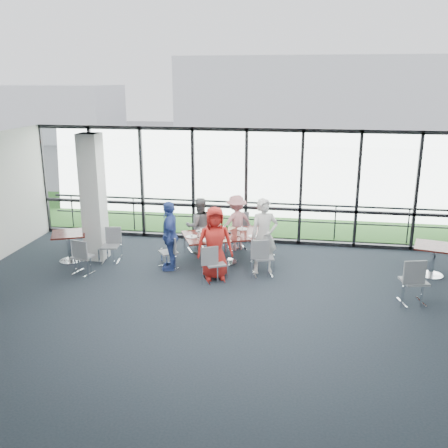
% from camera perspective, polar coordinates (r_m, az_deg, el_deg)
% --- Properties ---
extents(floor, '(12.00, 10.00, 0.02)m').
position_cam_1_polar(floor, '(9.68, -1.27, -11.23)').
color(floor, '#1D242C').
rests_on(floor, ground).
extents(ceiling, '(12.00, 10.00, 0.04)m').
position_cam_1_polar(ceiling, '(8.68, -1.41, 7.92)').
color(ceiling, silver).
rests_on(ceiling, ground).
extents(wall_front, '(12.00, 0.10, 3.20)m').
position_cam_1_polar(wall_front, '(4.75, -13.51, -21.24)').
color(wall_front, silver).
rests_on(wall_front, ground).
extents(curtain_wall_back, '(12.00, 0.10, 3.20)m').
position_cam_1_polar(curtain_wall_back, '(13.83, 2.55, 4.32)').
color(curtain_wall_back, white).
rests_on(curtain_wall_back, ground).
extents(structural_column, '(0.50, 0.50, 3.20)m').
position_cam_1_polar(structural_column, '(12.89, -14.70, 2.92)').
color(structural_column, silver).
rests_on(structural_column, ground).
extents(apron, '(80.00, 70.00, 0.02)m').
position_cam_1_polar(apron, '(19.04, 4.33, 2.62)').
color(apron, gray).
rests_on(apron, ground).
extents(grass_strip, '(80.00, 5.00, 0.01)m').
position_cam_1_polar(grass_strip, '(17.10, 3.71, 1.16)').
color(grass_strip, '#2B6121').
rests_on(grass_strip, ground).
extents(hangar_main, '(24.00, 10.00, 6.00)m').
position_cam_1_polar(hangar_main, '(40.53, 13.23, 13.79)').
color(hangar_main, white).
rests_on(hangar_main, ground).
extents(hangar_aux, '(10.00, 6.00, 4.00)m').
position_cam_1_polar(hangar_aux, '(41.45, -19.23, 11.99)').
color(hangar_aux, white).
rests_on(hangar_aux, ground).
extents(guard_rail, '(12.00, 0.06, 0.06)m').
position_cam_1_polar(guard_rail, '(14.67, 2.78, 0.59)').
color(guard_rail, '#2D2D33').
rests_on(guard_rail, ground).
extents(main_table, '(2.35, 1.88, 0.75)m').
position_cam_1_polar(main_table, '(12.41, 0.23, -1.67)').
color(main_table, '#380D0B').
rests_on(main_table, ground).
extents(side_table_left, '(1.06, 1.06, 0.75)m').
position_cam_1_polar(side_table_left, '(13.10, -17.31, -1.52)').
color(side_table_left, '#380D0B').
rests_on(side_table_left, ground).
extents(side_table_right, '(1.01, 1.01, 0.75)m').
position_cam_1_polar(side_table_right, '(12.56, 22.82, -2.80)').
color(side_table_right, '#380D0B').
rests_on(side_table_right, ground).
extents(diner_near_left, '(0.96, 0.77, 1.70)m').
position_cam_1_polar(diner_near_left, '(11.40, -1.07, -2.19)').
color(diner_near_left, red).
rests_on(diner_near_left, ground).
extents(diner_near_right, '(0.78, 0.68, 1.80)m').
position_cam_1_polar(diner_near_right, '(11.77, 4.61, -1.39)').
color(diner_near_right, silver).
rests_on(diner_near_right, ground).
extents(diner_far_left, '(0.85, 0.71, 1.50)m').
position_cam_1_polar(diner_far_left, '(13.07, -2.82, -0.22)').
color(diner_far_left, slate).
rests_on(diner_far_left, ground).
extents(diner_far_right, '(1.08, 0.98, 1.50)m').
position_cam_1_polar(diner_far_right, '(13.35, 1.42, 0.15)').
color(diner_far_right, '#D38387').
rests_on(diner_far_right, ground).
extents(diner_end, '(0.72, 1.07, 1.69)m').
position_cam_1_polar(diner_end, '(12.02, -6.20, -1.32)').
color(diner_end, '#334B9D').
rests_on(diner_end, ground).
extents(chair_main_nl, '(0.57, 0.57, 0.86)m').
position_cam_1_polar(chair_main_nl, '(11.34, -1.04, -4.55)').
color(chair_main_nl, gray).
rests_on(chair_main_nl, ground).
extents(chair_main_nr, '(0.55, 0.55, 0.90)m').
position_cam_1_polar(chair_main_nr, '(11.70, 4.50, -3.82)').
color(chair_main_nr, gray).
rests_on(chair_main_nr, ground).
extents(chair_main_fl, '(0.62, 0.62, 0.94)m').
position_cam_1_polar(chair_main_fl, '(13.38, -3.12, -1.09)').
color(chair_main_fl, gray).
rests_on(chair_main_fl, ground).
extents(chair_main_fr, '(0.62, 0.62, 0.95)m').
position_cam_1_polar(chair_main_fr, '(13.49, 1.47, -0.92)').
color(chair_main_fr, gray).
rests_on(chair_main_fr, ground).
extents(chair_main_end, '(0.56, 0.56, 0.81)m').
position_cam_1_polar(chair_main_end, '(12.22, -6.38, -3.20)').
color(chair_main_end, gray).
rests_on(chair_main_end, ground).
extents(chair_spare_la, '(0.51, 0.51, 0.85)m').
position_cam_1_polar(chair_spare_la, '(12.24, -15.89, -3.61)').
color(chair_spare_la, gray).
rests_on(chair_spare_la, ground).
extents(chair_spare_lb, '(0.49, 0.49, 0.86)m').
position_cam_1_polar(chair_spare_lb, '(12.80, -12.91, -2.51)').
color(chair_spare_lb, gray).
rests_on(chair_spare_lb, ground).
extents(chair_spare_r, '(0.58, 0.58, 0.98)m').
position_cam_1_polar(chair_spare_r, '(10.94, 20.88, -6.13)').
color(chair_spare_r, gray).
rests_on(chair_spare_r, ground).
extents(plate_nl, '(0.28, 0.28, 0.01)m').
position_cam_1_polar(plate_nl, '(11.92, -1.93, -1.83)').
color(plate_nl, white).
rests_on(plate_nl, main_table).
extents(plate_nr, '(0.23, 0.23, 0.01)m').
position_cam_1_polar(plate_nr, '(12.20, 3.34, -1.42)').
color(plate_nr, white).
rests_on(plate_nr, main_table).
extents(plate_fl, '(0.26, 0.26, 0.01)m').
position_cam_1_polar(plate_fl, '(12.62, -2.65, -0.80)').
color(plate_fl, white).
rests_on(plate_fl, main_table).
extents(plate_fr, '(0.26, 0.26, 0.01)m').
position_cam_1_polar(plate_fr, '(12.80, 2.08, -0.56)').
color(plate_fr, white).
rests_on(plate_fr, main_table).
extents(plate_end, '(0.29, 0.29, 0.01)m').
position_cam_1_polar(plate_end, '(12.18, -3.71, -1.46)').
color(plate_end, white).
rests_on(plate_end, main_table).
extents(tumbler_a, '(0.07, 0.07, 0.13)m').
position_cam_1_polar(tumbler_a, '(12.03, -0.33, -1.35)').
color(tumbler_a, white).
rests_on(tumbler_a, main_table).
extents(tumbler_b, '(0.07, 0.07, 0.14)m').
position_cam_1_polar(tumbler_b, '(12.18, 1.70, -1.12)').
color(tumbler_b, white).
rests_on(tumbler_b, main_table).
extents(tumbler_c, '(0.07, 0.07, 0.14)m').
position_cam_1_polar(tumbler_c, '(12.55, -0.04, -0.58)').
color(tumbler_c, white).
rests_on(tumbler_c, main_table).
extents(tumbler_d, '(0.08, 0.08, 0.15)m').
position_cam_1_polar(tumbler_d, '(12.10, -2.90, -1.22)').
color(tumbler_d, white).
rests_on(tumbler_d, main_table).
extents(menu_a, '(0.33, 0.29, 0.00)m').
position_cam_1_polar(menu_a, '(11.87, 0.15, -1.92)').
color(menu_a, beige).
rests_on(menu_a, main_table).
extents(menu_b, '(0.28, 0.20, 0.00)m').
position_cam_1_polar(menu_b, '(12.32, 4.41, -1.29)').
color(menu_b, beige).
rests_on(menu_b, main_table).
extents(menu_c, '(0.31, 0.35, 0.00)m').
position_cam_1_polar(menu_c, '(12.85, 0.63, -0.50)').
color(menu_c, beige).
rests_on(menu_c, main_table).
extents(condiment_caddy, '(0.10, 0.07, 0.04)m').
position_cam_1_polar(condiment_caddy, '(12.40, 0.57, -1.03)').
color(condiment_caddy, black).
rests_on(condiment_caddy, main_table).
extents(ketchup_bottle, '(0.06, 0.06, 0.18)m').
position_cam_1_polar(ketchup_bottle, '(12.37, 0.01, -0.74)').
color(ketchup_bottle, '#B0211E').
rests_on(ketchup_bottle, main_table).
extents(green_bottle, '(0.05, 0.05, 0.20)m').
position_cam_1_polar(green_bottle, '(12.45, 0.35, -0.57)').
color(green_bottle, '#177021').
rests_on(green_bottle, main_table).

